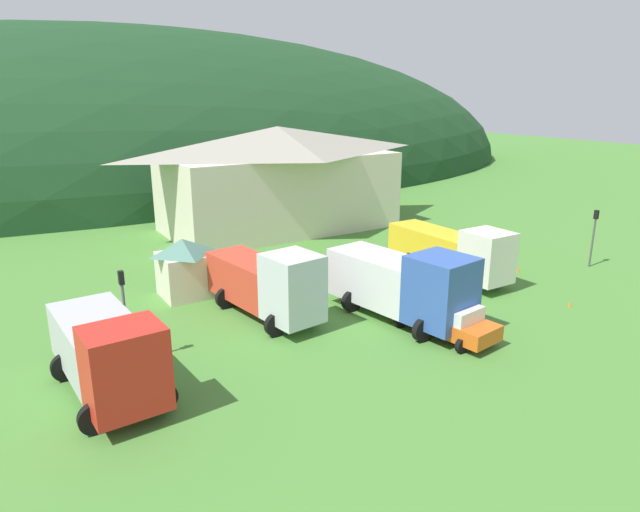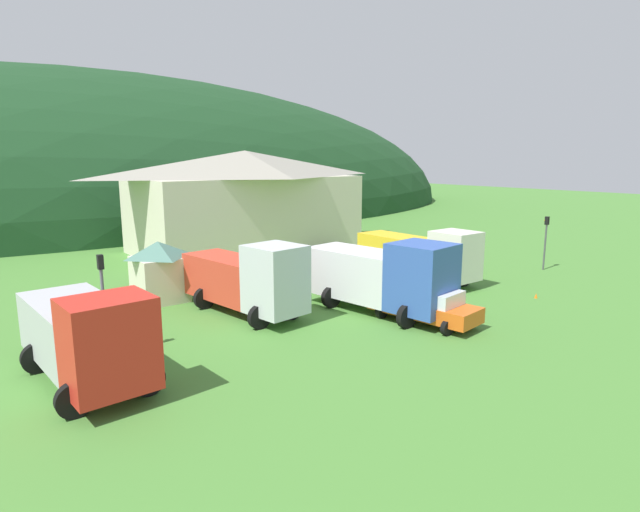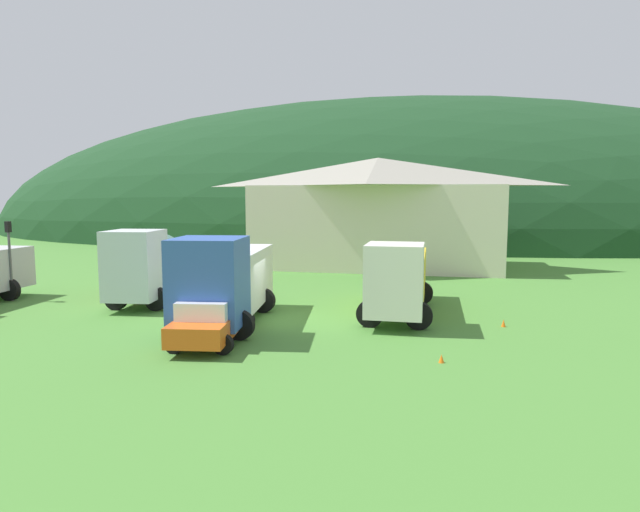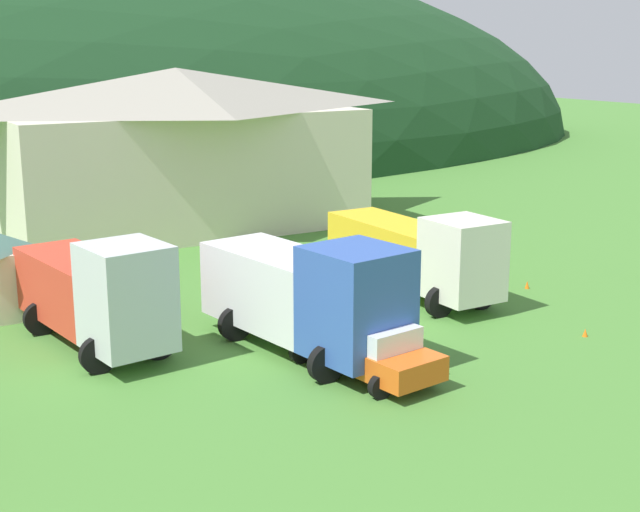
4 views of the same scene
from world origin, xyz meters
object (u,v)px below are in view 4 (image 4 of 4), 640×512
Objects in this scene: box_truck_blue at (309,294)px; traffic_cone_near_pickup at (585,337)px; traffic_cone_mid_row at (527,288)px; tow_truck_silver at (97,292)px; depot_building at (178,147)px; service_pickup_orange at (364,347)px; heavy_rig_striped at (418,252)px.

traffic_cone_near_pickup is at bearing 61.61° from box_truck_blue.
traffic_cone_mid_row is at bearing 65.04° from traffic_cone_near_pickup.
box_truck_blue is (5.39, -3.80, 0.09)m from tow_truck_silver.
service_pickup_orange is at bearing -98.77° from depot_building.
traffic_cone_near_pickup is (4.63, -23.33, -4.18)m from depot_building.
depot_building is 19.82m from traffic_cone_mid_row.
box_truck_blue is at bearing 159.59° from traffic_cone_near_pickup.
depot_building is 2.25× the size of heavy_rig_striped.
traffic_cone_near_pickup is at bearing -114.96° from traffic_cone_mid_row.
tow_truck_silver is at bearing 174.19° from traffic_cone_mid_row.
heavy_rig_striped is (6.73, 3.52, -0.21)m from box_truck_blue.
depot_building is 3.50× the size of service_pickup_orange.
service_pickup_orange is at bearing 3.07° from box_truck_blue.
tow_truck_silver is 15.71m from traffic_cone_near_pickup.
box_truck_blue is 13.28× the size of traffic_cone_mid_row.
service_pickup_orange is 10.15× the size of traffic_cone_near_pickup.
traffic_cone_near_pickup is 0.88× the size of traffic_cone_mid_row.
traffic_cone_mid_row is (16.42, -1.67, -1.83)m from tow_truck_silver.
heavy_rig_striped is at bearing 125.06° from service_pickup_orange.
depot_building is at bearing 142.94° from tow_truck_silver.
box_truck_blue is at bearing -62.77° from heavy_rig_striped.
heavy_rig_striped is 15.79× the size of traffic_cone_near_pickup.
box_truck_blue is 11.40m from traffic_cone_mid_row.
traffic_cone_near_pickup is (8.57, -3.19, -1.92)m from box_truck_blue.
depot_building is at bearing 163.15° from service_pickup_orange.
box_truck_blue is at bearing -101.04° from depot_building.
traffic_cone_near_pickup is at bearing -78.77° from depot_building.
depot_building reaches higher than service_pickup_orange.
traffic_cone_mid_row reaches higher than traffic_cone_near_pickup.
depot_building is 17.04m from heavy_rig_striped.
heavy_rig_striped is (12.12, -0.27, -0.12)m from tow_truck_silver.
depot_building is at bearing 111.52° from traffic_cone_mid_row.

